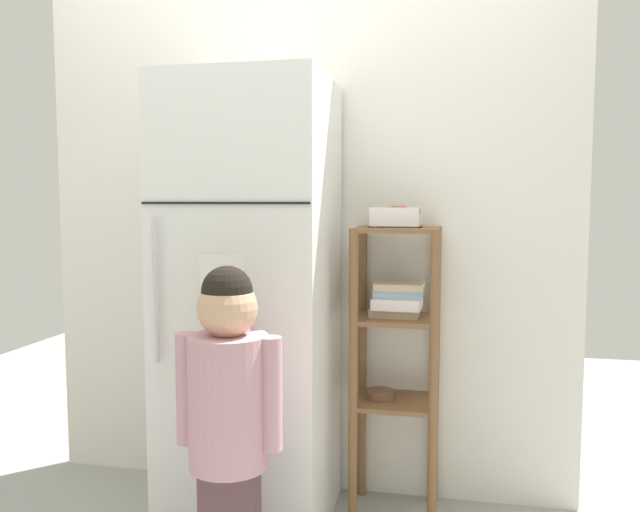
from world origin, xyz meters
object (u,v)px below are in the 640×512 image
object	(u,v)px
refrigerator	(251,304)
pantry_shelf_unit	(396,336)
fruit_bin	(399,217)
child_standing	(229,400)

from	to	relation	value
refrigerator	pantry_shelf_unit	bearing A→B (deg)	14.34
pantry_shelf_unit	fruit_bin	size ratio (longest dim) A/B	5.78
child_standing	pantry_shelf_unit	bearing A→B (deg)	54.82
child_standing	refrigerator	bearing A→B (deg)	100.12
pantry_shelf_unit	refrigerator	bearing A→B (deg)	-165.66
refrigerator	pantry_shelf_unit	distance (m)	0.59
child_standing	fruit_bin	bearing A→B (deg)	55.18
pantry_shelf_unit	fruit_bin	distance (m)	0.47
refrigerator	pantry_shelf_unit	size ratio (longest dim) A/B	1.49
pantry_shelf_unit	fruit_bin	world-z (taller)	fruit_bin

